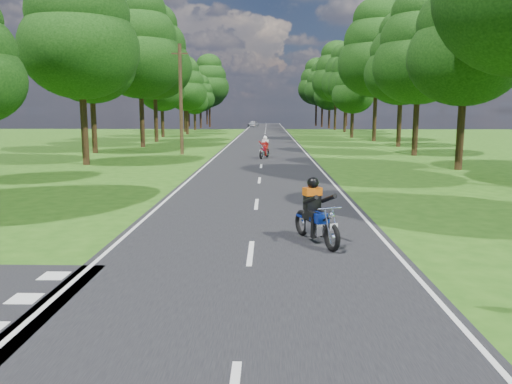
{
  "coord_description": "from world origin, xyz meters",
  "views": [
    {
      "loc": [
        0.38,
        -8.98,
        3.22
      ],
      "look_at": [
        0.08,
        4.0,
        1.1
      ],
      "focal_mm": 35.0,
      "sensor_mm": 36.0,
      "label": 1
    }
  ],
  "objects": [
    {
      "name": "main_road",
      "position": [
        0.0,
        50.0,
        0.01
      ],
      "size": [
        7.0,
        140.0,
        0.02
      ],
      "primitive_type": "cube",
      "color": "black",
      "rests_on": "ground"
    },
    {
      "name": "ground",
      "position": [
        0.0,
        0.0,
        0.0
      ],
      "size": [
        160.0,
        160.0,
        0.0
      ],
      "primitive_type": "plane",
      "color": "#245012",
      "rests_on": "ground"
    },
    {
      "name": "treeline",
      "position": [
        1.43,
        60.06,
        8.25
      ],
      "size": [
        40.0,
        115.35,
        14.78
      ],
      "color": "black",
      "rests_on": "ground"
    },
    {
      "name": "rider_far_red",
      "position": [
        0.15,
        25.09,
        0.77
      ],
      "size": [
        1.06,
        1.89,
        1.5
      ],
      "primitive_type": null,
      "rotation": [
        0.0,
        0.0,
        -0.27
      ],
      "color": "#AB0D23",
      "rests_on": "main_road"
    },
    {
      "name": "telegraph_pole",
      "position": [
        -6.0,
        28.0,
        4.07
      ],
      "size": [
        1.2,
        0.26,
        8.0
      ],
      "color": "#382616",
      "rests_on": "ground"
    },
    {
      "name": "rider_near_blue",
      "position": [
        1.57,
        2.92,
        0.82
      ],
      "size": [
        1.3,
        2.03,
        1.61
      ],
      "primitive_type": null,
      "rotation": [
        0.0,
        0.0,
        0.38
      ],
      "color": "navy",
      "rests_on": "main_road"
    },
    {
      "name": "distant_car",
      "position": [
        -2.54,
        91.52,
        0.64
      ],
      "size": [
        2.48,
        3.89,
        1.23
      ],
      "primitive_type": "imported",
      "rotation": [
        0.0,
        0.0,
        -0.31
      ],
      "color": "silver",
      "rests_on": "main_road"
    },
    {
      "name": "road_markings",
      "position": [
        -0.14,
        48.13,
        0.02
      ],
      "size": [
        7.4,
        140.0,
        0.01
      ],
      "color": "silver",
      "rests_on": "main_road"
    }
  ]
}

